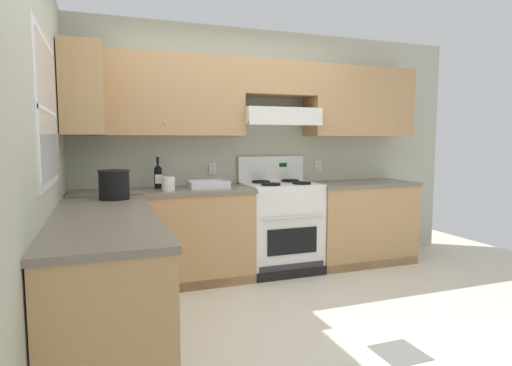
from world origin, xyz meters
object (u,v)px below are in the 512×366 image
bucket (114,184)px  paper_towel_roll (168,184)px  bowl (208,186)px  wine_bottle (158,175)px  stove (281,226)px

bucket → paper_towel_roll: (0.49, 0.43, -0.06)m
bowl → bucket: (-0.88, -0.52, 0.10)m
wine_bottle → paper_towel_roll: size_ratio=2.59×
wine_bottle → paper_towel_roll: 0.23m
bucket → paper_towel_roll: bucket is taller
stove → bucket: size_ratio=4.86×
stove → wine_bottle: 1.37m
bowl → paper_towel_roll: paper_towel_roll is taller
wine_bottle → bucket: (-0.42, -0.64, -0.01)m
stove → paper_towel_roll: (-1.18, -0.11, 0.50)m
wine_bottle → paper_towel_roll: wine_bottle is taller
bucket → paper_towel_roll: size_ratio=1.94×
wine_bottle → bowl: wine_bottle is taller
stove → bowl: 0.90m
stove → wine_bottle: wine_bottle is taller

